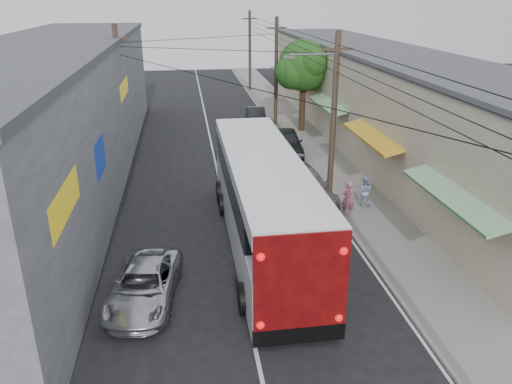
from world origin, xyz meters
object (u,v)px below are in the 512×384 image
at_px(pedestrian_far, 365,191).
at_px(parked_car_far, 256,116).
at_px(parked_car_mid, 287,142).
at_px(jeepney, 144,285).
at_px(pedestrian_near, 348,198).
at_px(parked_suv, 302,185).
at_px(coach_bus, 263,200).

bearing_deg(pedestrian_far, parked_car_far, -51.94).
bearing_deg(parked_car_mid, parked_car_far, 100.81).
distance_m(jeepney, pedestrian_near, 10.27).
relative_size(parked_suv, pedestrian_far, 3.82).
relative_size(parked_car_far, pedestrian_near, 2.36).
relative_size(parked_suv, parked_car_far, 1.44).
relative_size(parked_suv, parked_car_mid, 1.21).
bearing_deg(pedestrian_far, jeepney, 62.40).
bearing_deg(pedestrian_near, jeepney, 48.26).
relative_size(coach_bus, pedestrian_near, 7.95).
distance_m(jeepney, parked_car_mid, 17.35).
bearing_deg(jeepney, parked_car_mid, 70.85).
distance_m(jeepney, parked_suv, 10.48).
distance_m(parked_car_mid, pedestrian_near, 9.98).
height_order(pedestrian_near, pedestrian_far, pedestrian_near).
bearing_deg(parked_car_mid, parked_suv, -90.79).
xyz_separation_m(coach_bus, pedestrian_near, (4.20, 2.01, -1.00)).
distance_m(parked_car_mid, parked_car_far, 8.09).
height_order(parked_suv, pedestrian_near, pedestrian_near).
distance_m(coach_bus, parked_car_mid, 12.49).
bearing_deg(parked_car_far, coach_bus, -94.72).
xyz_separation_m(parked_car_mid, pedestrian_far, (1.91, -9.02, 0.07)).
distance_m(parked_suv, pedestrian_near, 2.75).
xyz_separation_m(coach_bus, jeepney, (-4.47, -3.50, -1.32)).
distance_m(jeepney, parked_car_far, 24.54).
relative_size(jeepney, parked_car_far, 1.14).
bearing_deg(coach_bus, pedestrian_near, 25.30).
height_order(parked_car_mid, pedestrian_far, pedestrian_far).
xyz_separation_m(parked_car_far, pedestrian_near, (1.60, -18.00, 0.30)).
bearing_deg(parked_suv, pedestrian_near, -60.69).
height_order(parked_suv, pedestrian_far, parked_suv).
xyz_separation_m(parked_suv, pedestrian_near, (1.60, -2.24, 0.13)).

